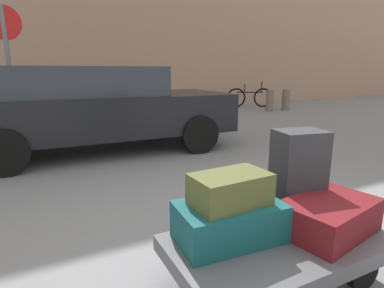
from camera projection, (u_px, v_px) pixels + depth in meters
The scene contains 13 objects.
ground_plane at pixel (275, 286), 2.01m from camera, with size 60.00×60.00×0.00m, color gray.
luggage_cart at pixel (278, 248), 1.95m from camera, with size 1.37×0.78×0.34m.
suitcase_teal_front_left at pixel (229, 222), 1.90m from camera, with size 0.64×0.38×0.23m, color #144C51.
suitcase_maroon_front_right at pixel (329, 216), 1.99m from camera, with size 0.62×0.41×0.22m, color maroon.
suitcase_charcoal_rear_right at pixel (298, 173), 2.20m from camera, with size 0.33×0.25×0.62m, color #2D2D33.
duffel_bag_olive_topmost_pile at pixel (230, 189), 1.85m from camera, with size 0.46×0.28×0.19m, color #4C5128.
parked_car at pixel (99, 107), 5.26m from camera, with size 4.36×2.04×1.42m.
bicycle_leaning at pixel (250, 97), 11.76m from camera, with size 1.67×0.68×0.96m.
bollard_kerb_near at pixel (186, 105), 9.20m from camera, with size 0.27×0.27×0.71m, color #72665B.
bollard_kerb_mid at pixel (223, 103), 9.76m from camera, with size 0.27×0.27×0.71m, color #72665B.
bollard_kerb_far at pixel (270, 101), 10.58m from camera, with size 0.27×0.27×0.71m, color #72665B.
bollard_corner at pixel (286, 100), 10.90m from camera, with size 0.27×0.27×0.71m, color #72665B.
no_parking_sign at pixel (9, 66), 4.72m from camera, with size 0.50×0.10×2.30m.
Camera 1 is at (-1.27, -1.32, 1.36)m, focal length 29.07 mm.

